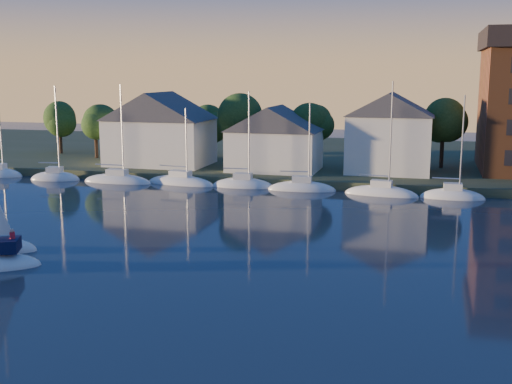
% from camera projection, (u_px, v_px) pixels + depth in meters
% --- Properties ---
extents(shoreline_land, '(160.00, 50.00, 2.00)m').
position_uv_depth(shoreline_land, '(341.00, 161.00, 96.91)').
color(shoreline_land, '#343F24').
rests_on(shoreline_land, ground).
extents(wooden_dock, '(120.00, 3.00, 1.00)m').
position_uv_depth(wooden_dock, '(314.00, 187.00, 75.09)').
color(wooden_dock, brown).
rests_on(wooden_dock, ground).
extents(clubhouse_west, '(13.65, 9.45, 9.64)m').
position_uv_depth(clubhouse_west, '(160.00, 128.00, 85.39)').
color(clubhouse_west, white).
rests_on(clubhouse_west, shoreline_land).
extents(clubhouse_centre, '(11.55, 8.40, 8.08)m').
position_uv_depth(clubhouse_centre, '(275.00, 137.00, 80.45)').
color(clubhouse_centre, white).
rests_on(clubhouse_centre, shoreline_land).
extents(clubhouse_east, '(10.50, 8.40, 9.80)m').
position_uv_depth(clubhouse_east, '(389.00, 132.00, 78.57)').
color(clubhouse_east, white).
rests_on(clubhouse_east, shoreline_land).
extents(tree_line, '(93.40, 5.40, 8.90)m').
position_uv_depth(tree_line, '(345.00, 119.00, 83.70)').
color(tree_line, '#362618').
rests_on(tree_line, shoreline_land).
extents(moored_fleet, '(79.50, 2.40, 12.05)m').
position_uv_depth(moored_fleet, '(275.00, 189.00, 73.26)').
color(moored_fleet, silver).
rests_on(moored_fleet, ground).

